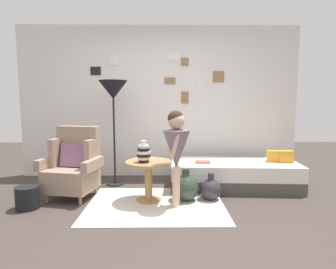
{
  "coord_description": "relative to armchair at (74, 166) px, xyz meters",
  "views": [
    {
      "loc": [
        0.11,
        -3.04,
        1.32
      ],
      "look_at": [
        0.15,
        0.95,
        0.85
      ],
      "focal_mm": 30.25,
      "sensor_mm": 36.0,
      "label": 1
    }
  ],
  "objects": [
    {
      "name": "demijohn_far",
      "position": [
        1.87,
        -0.16,
        -0.29
      ],
      "size": [
        0.29,
        0.29,
        0.37
      ],
      "color": "#332D38",
      "rests_on": "ground"
    },
    {
      "name": "armchair",
      "position": [
        0.0,
        0.0,
        0.0
      ],
      "size": [
        0.84,
        0.7,
        0.97
      ],
      "color": "#9E7042",
      "rests_on": "ground"
    },
    {
      "name": "side_table",
      "position": [
        1.04,
        -0.19,
        -0.05
      ],
      "size": [
        0.6,
        0.6,
        0.54
      ],
      "color": "tan",
      "rests_on": "ground"
    },
    {
      "name": "pillow_head",
      "position": [
        3.09,
        0.35,
        0.05
      ],
      "size": [
        0.21,
        0.12,
        0.18
      ],
      "primitive_type": "cube",
      "rotation": [
        0.0,
        0.0,
        0.02
      ],
      "color": "orange",
      "rests_on": "daybed"
    },
    {
      "name": "person_child",
      "position": [
        1.4,
        -0.39,
        0.34
      ],
      "size": [
        0.34,
        0.34,
        1.21
      ],
      "color": "#D8AD8E",
      "rests_on": "ground"
    },
    {
      "name": "book_on_daybed",
      "position": [
        1.83,
        0.33,
        -0.02
      ],
      "size": [
        0.24,
        0.18,
        0.03
      ],
      "primitive_type": "cube",
      "rotation": [
        0.0,
        0.0,
        -0.11
      ],
      "color": "#BA6659",
      "rests_on": "daybed"
    },
    {
      "name": "rug",
      "position": [
        1.14,
        -0.34,
        -0.43
      ],
      "size": [
        1.73,
        1.34,
        0.01
      ],
      "primitive_type": "cube",
      "color": "silver",
      "rests_on": "ground"
    },
    {
      "name": "vase_striped",
      "position": [
        0.99,
        -0.25,
        0.22
      ],
      "size": [
        0.18,
        0.18,
        0.28
      ],
      "color": "black",
      "rests_on": "side_table"
    },
    {
      "name": "ground_plane",
      "position": [
        1.15,
        -0.8,
        -0.44
      ],
      "size": [
        12.0,
        12.0,
        0.0
      ],
      "primitive_type": "plane",
      "color": "#423833"
    },
    {
      "name": "pillow_mid",
      "position": [
        2.92,
        0.4,
        0.05
      ],
      "size": [
        0.2,
        0.14,
        0.17
      ],
      "primitive_type": "cube",
      "rotation": [
        0.0,
        0.0,
        -0.14
      ],
      "color": "orange",
      "rests_on": "daybed"
    },
    {
      "name": "gallery_wall",
      "position": [
        1.16,
        1.15,
        0.86
      ],
      "size": [
        4.8,
        0.12,
        2.6
      ],
      "color": "silver",
      "rests_on": "ground"
    },
    {
      "name": "daybed",
      "position": [
        2.32,
        0.39,
        -0.24
      ],
      "size": [
        1.94,
        0.91,
        0.4
      ],
      "color": "#4C4742",
      "rests_on": "ground"
    },
    {
      "name": "floor_lamp",
      "position": [
        0.46,
        0.57,
        1.0
      ],
      "size": [
        0.44,
        0.44,
        1.64
      ],
      "color": "black",
      "rests_on": "ground"
    },
    {
      "name": "magazine_basket",
      "position": [
        -0.44,
        -0.45,
        -0.3
      ],
      "size": [
        0.28,
        0.28,
        0.28
      ],
      "primitive_type": "cylinder",
      "color": "black",
      "rests_on": "ground"
    },
    {
      "name": "demijohn_near",
      "position": [
        1.54,
        -0.18,
        -0.26
      ],
      "size": [
        0.35,
        0.35,
        0.44
      ],
      "color": "#2D3D33",
      "rests_on": "ground"
    }
  ]
}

